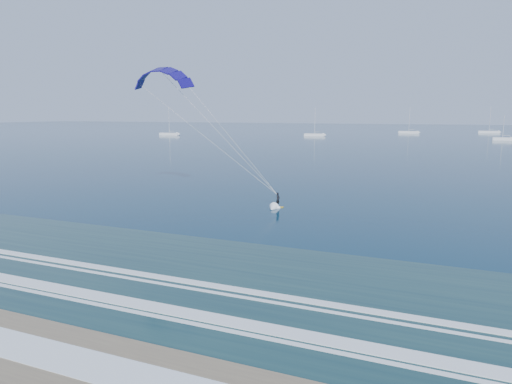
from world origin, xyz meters
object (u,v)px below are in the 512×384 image
object	(u,v)px
sailboat_0	(169,134)
sailboat_2	(409,132)
sailboat_1	(315,135)
sailboat_3	(502,139)
sailboat_4	(489,132)
kitesurfer_rig	(218,132)

from	to	relation	value
sailboat_0	sailboat_2	world-z (taller)	sailboat_0
sailboat_1	sailboat_3	bearing A→B (deg)	-3.68
sailboat_3	sailboat_2	bearing A→B (deg)	126.47
sailboat_0	sailboat_2	size ratio (longest dim) A/B	1.01
sailboat_0	sailboat_4	world-z (taller)	sailboat_4
sailboat_2	sailboat_3	size ratio (longest dim) A/B	1.35
sailboat_0	sailboat_1	xyz separation A→B (m)	(66.36, 18.82, -0.00)
kitesurfer_rig	sailboat_4	bearing A→B (deg)	79.06
sailboat_0	sailboat_1	bearing A→B (deg)	15.83
sailboat_1	sailboat_4	size ratio (longest dim) A/B	0.94
sailboat_2	sailboat_4	distance (m)	44.18
sailboat_0	sailboat_4	size ratio (longest dim) A/B	0.98
sailboat_3	sailboat_4	xyz separation A→B (m)	(0.63, 72.55, 0.02)
sailboat_3	sailboat_4	world-z (taller)	sailboat_4
sailboat_0	sailboat_2	bearing A→B (deg)	32.40
kitesurfer_rig	sailboat_2	xyz separation A→B (m)	(4.90, 207.85, -7.77)
sailboat_1	sailboat_4	xyz separation A→B (m)	(76.98, 67.64, 0.00)
sailboat_2	sailboat_0	bearing A→B (deg)	-147.60
sailboat_0	sailboat_3	xyz separation A→B (m)	(142.71, 13.91, -0.02)
kitesurfer_rig	sailboat_2	size ratio (longest dim) A/B	1.32
sailboat_1	sailboat_3	xyz separation A→B (m)	(76.35, -4.90, -0.02)
sailboat_1	sailboat_2	world-z (taller)	sailboat_2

